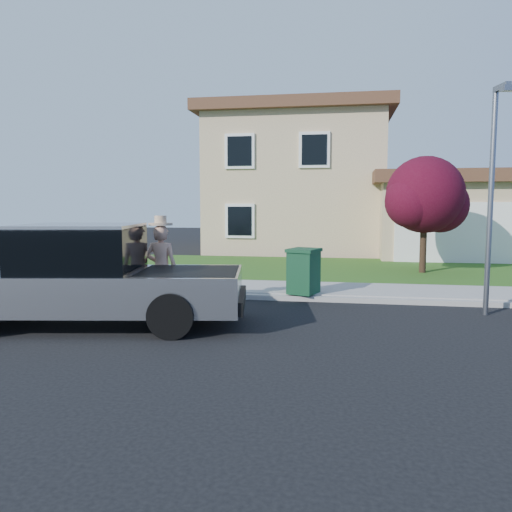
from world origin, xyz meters
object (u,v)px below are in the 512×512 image
Objects in this scene: ornamental_tree at (426,198)px; street_lamp at (492,187)px; woman at (161,267)px; pickup_truck at (88,279)px; trash_bin at (304,271)px.

street_lamp is (0.33, -5.96, 0.15)m from ornamental_tree.
ornamental_tree is (6.43, 6.86, 1.52)m from woman.
pickup_truck is 5.10m from trash_bin.
trash_bin is (2.86, 2.04, -0.28)m from woman.
ornamental_tree is 3.44× the size of trash_bin.
ornamental_tree is at bearing 38.55° from pickup_truck.
woman reaches higher than trash_bin.
ornamental_tree reaches higher than trash_bin.
trash_bin is at bearing 151.83° from street_lamp.
ornamental_tree is at bearing -134.40° from woman.
woman is (0.98, 1.31, 0.08)m from pickup_truck.
ornamental_tree reaches higher than woman.
street_lamp reaches higher than trash_bin.
street_lamp is at bearing 2.88° from trash_bin.
street_lamp is at bearing -86.82° from ornamental_tree.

